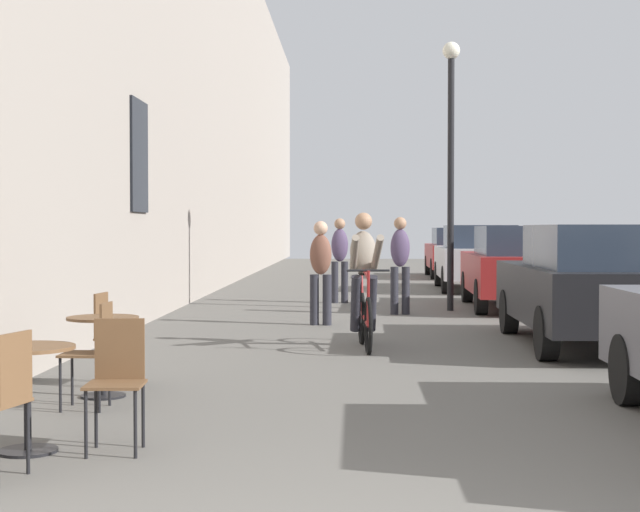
% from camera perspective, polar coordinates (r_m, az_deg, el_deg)
% --- Properties ---
extents(building_facade_left, '(0.54, 68.00, 10.08)m').
position_cam_1_polar(building_facade_left, '(18.50, -9.29, 12.62)').
color(building_facade_left, gray).
rests_on(building_facade_left, ground_plane).
extents(cafe_table_near, '(0.64, 0.64, 0.72)m').
position_cam_1_polar(cafe_table_near, '(6.88, -16.77, -6.71)').
color(cafe_table_near, black).
rests_on(cafe_table_near, ground_plane).
extents(cafe_chair_near_toward_street, '(0.46, 0.46, 0.89)m').
position_cam_1_polar(cafe_chair_near_toward_street, '(6.19, -18.23, -7.68)').
color(cafe_chair_near_toward_street, black).
rests_on(cafe_chair_near_toward_street, ground_plane).
extents(cafe_chair_near_toward_wall, '(0.40, 0.40, 0.89)m').
position_cam_1_polar(cafe_chair_near_toward_wall, '(6.79, -11.80, -6.81)').
color(cafe_chair_near_toward_wall, black).
rests_on(cafe_chair_near_toward_wall, ground_plane).
extents(cafe_table_mid, '(0.64, 0.64, 0.72)m').
position_cam_1_polar(cafe_table_mid, '(8.93, -12.60, -4.76)').
color(cafe_table_mid, black).
rests_on(cafe_table_mid, ground_plane).
extents(cafe_chair_mid_toward_street, '(0.42, 0.42, 0.89)m').
position_cam_1_polar(cafe_chair_mid_toward_street, '(9.56, -12.11, -4.37)').
color(cafe_chair_mid_toward_street, black).
rests_on(cafe_chair_mid_toward_street, ground_plane).
extents(cafe_chair_mid_toward_wall, '(0.39, 0.39, 0.89)m').
position_cam_1_polar(cafe_chair_mid_toward_wall, '(8.36, -13.09, -5.23)').
color(cafe_chair_mid_toward_wall, black).
rests_on(cafe_chair_mid_toward_wall, ground_plane).
extents(cyclist_on_bicycle, '(0.52, 1.76, 1.74)m').
position_cam_1_polar(cyclist_on_bicycle, '(12.34, 2.60, -1.62)').
color(cyclist_on_bicycle, black).
rests_on(cyclist_on_bicycle, ground_plane).
extents(pedestrian_near, '(0.37, 0.28, 1.62)m').
position_cam_1_polar(pedestrian_near, '(15.12, 0.04, -0.63)').
color(pedestrian_near, '#26262D').
rests_on(pedestrian_near, ground_plane).
extents(pedestrian_mid, '(0.37, 0.28, 1.71)m').
position_cam_1_polar(pedestrian_mid, '(17.05, 4.72, -0.21)').
color(pedestrian_mid, '#26262D').
rests_on(pedestrian_mid, ground_plane).
extents(pedestrian_far, '(0.38, 0.29, 1.71)m').
position_cam_1_polar(pedestrian_far, '(19.60, 1.16, 0.04)').
color(pedestrian_far, '#26262D').
rests_on(pedestrian_far, ground_plane).
extents(street_lamp, '(0.32, 0.32, 4.90)m').
position_cam_1_polar(street_lamp, '(18.00, 7.68, 6.72)').
color(street_lamp, black).
rests_on(street_lamp, ground_plane).
extents(parked_car_second, '(1.90, 4.39, 1.55)m').
position_cam_1_polar(parked_car_second, '(12.80, 15.69, -1.58)').
color(parked_car_second, black).
rests_on(parked_car_second, ground_plane).
extents(parked_car_third, '(1.97, 4.42, 1.55)m').
position_cam_1_polar(parked_car_third, '(18.54, 11.56, -0.58)').
color(parked_car_third, maroon).
rests_on(parked_car_third, ground_plane).
extents(parked_car_fourth, '(1.99, 4.50, 1.58)m').
position_cam_1_polar(parked_car_fourth, '(23.96, 9.19, -0.03)').
color(parked_car_fourth, '#B7B7BC').
rests_on(parked_car_fourth, ground_plane).
extents(parked_car_fifth, '(1.89, 4.32, 1.52)m').
position_cam_1_polar(parked_car_fifth, '(30.10, 8.06, 0.26)').
color(parked_car_fifth, maroon).
rests_on(parked_car_fifth, ground_plane).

